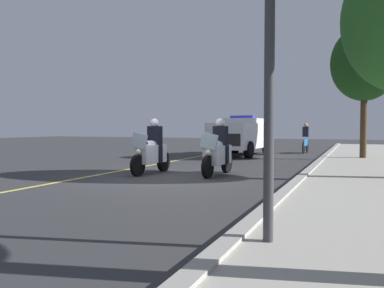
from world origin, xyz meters
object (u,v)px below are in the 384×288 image
cyclist_background (306,138)px  tree_far_back (365,63)px  police_motorcycle_lead_right (218,152)px  police_suv (241,135)px  police_motorcycle_lead_left (152,151)px

cyclist_background → tree_far_back: tree_far_back is taller
police_motorcycle_lead_right → police_suv: (-8.30, -1.60, 0.37)m
police_motorcycle_lead_right → cyclist_background: size_ratio=1.22×
cyclist_background → tree_far_back: 5.80m
police_motorcycle_lead_right → cyclist_background: police_motorcycle_lead_right is taller
police_motorcycle_lead_right → tree_far_back: (-7.68, 4.11, 3.55)m
police_motorcycle_lead_left → tree_far_back: 10.77m
police_motorcycle_lead_left → police_motorcycle_lead_right: 2.08m
police_suv → cyclist_background: (-3.09, 2.82, -0.22)m
cyclist_background → police_motorcycle_lead_left: bearing=-15.4°
tree_far_back → cyclist_background: bearing=-142.1°
tree_far_back → police_suv: bearing=-96.1°
police_suv → cyclist_background: 4.19m
tree_far_back → police_motorcycle_lead_left: bearing=-37.1°
cyclist_background → police_suv: bearing=-42.4°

